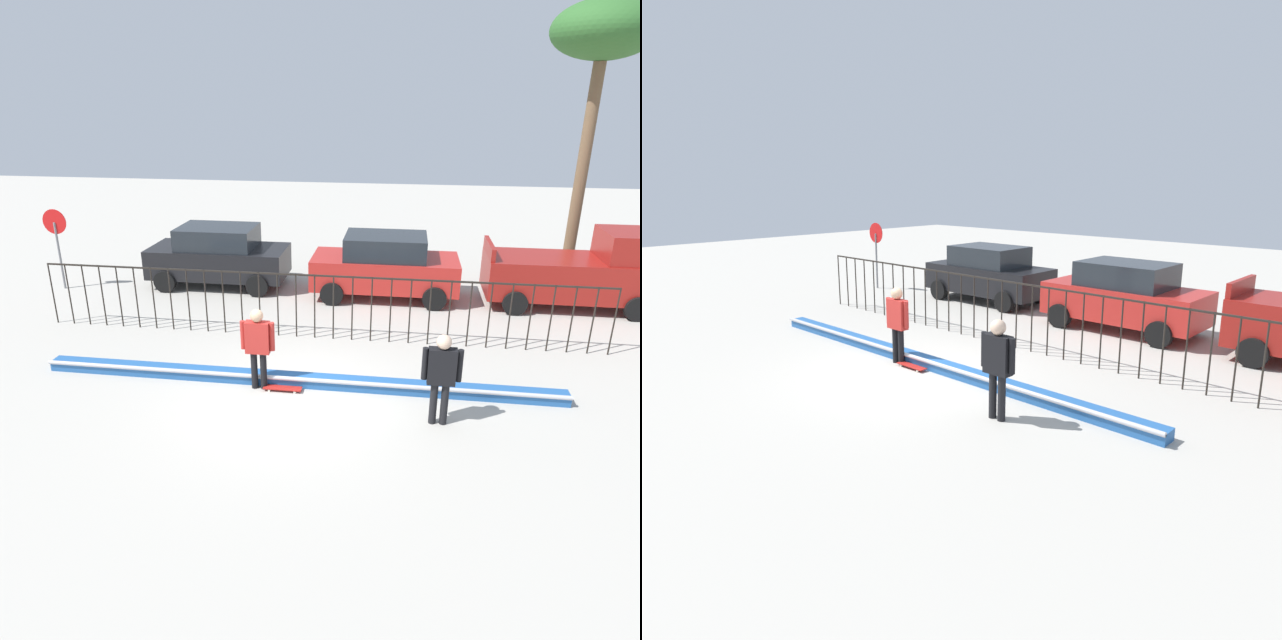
# 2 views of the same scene
# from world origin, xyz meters

# --- Properties ---
(ground_plane) EXTENTS (60.00, 60.00, 0.00)m
(ground_plane) POSITION_xyz_m (0.00, 0.00, 0.00)
(ground_plane) COLOR #ADA89E
(bowl_coping_ledge) EXTENTS (11.00, 0.41, 0.27)m
(bowl_coping_ledge) POSITION_xyz_m (0.00, 0.43, 0.12)
(bowl_coping_ledge) COLOR #235699
(bowl_coping_ledge) RESTS_ON ground
(perimeter_fence) EXTENTS (14.04, 0.04, 1.65)m
(perimeter_fence) POSITION_xyz_m (-0.00, 2.98, 1.03)
(perimeter_fence) COLOR black
(perimeter_fence) RESTS_ON ground
(skateboarder) EXTENTS (0.71, 0.27, 1.75)m
(skateboarder) POSITION_xyz_m (-0.73, 0.19, 1.05)
(skateboarder) COLOR black
(skateboarder) RESTS_ON ground
(skateboard) EXTENTS (0.80, 0.20, 0.07)m
(skateboard) POSITION_xyz_m (-0.23, 0.14, 0.06)
(skateboard) COLOR #A51E19
(skateboard) RESTS_ON ground
(camera_operator) EXTENTS (0.72, 0.27, 1.79)m
(camera_operator) POSITION_xyz_m (2.88, -0.66, 1.07)
(camera_operator) COLOR black
(camera_operator) RESTS_ON ground
(parked_car_black) EXTENTS (4.30, 2.12, 1.90)m
(parked_car_black) POSITION_xyz_m (-3.66, 6.77, 0.97)
(parked_car_black) COLOR black
(parked_car_black) RESTS_ON ground
(parked_car_red) EXTENTS (4.30, 2.12, 1.90)m
(parked_car_red) POSITION_xyz_m (1.58, 6.37, 0.97)
(parked_car_red) COLOR #B2231E
(parked_car_red) RESTS_ON ground
(pickup_truck) EXTENTS (4.70, 2.12, 2.24)m
(pickup_truck) POSITION_xyz_m (7.06, 6.32, 1.04)
(pickup_truck) COLOR maroon
(pickup_truck) RESTS_ON ground
(stop_sign) EXTENTS (0.76, 0.07, 2.50)m
(stop_sign) POSITION_xyz_m (-8.43, 5.71, 1.62)
(stop_sign) COLOR slate
(stop_sign) RESTS_ON ground
(palm_tree_tall) EXTENTS (3.00, 3.00, 8.26)m
(palm_tree_tall) POSITION_xyz_m (7.44, 8.93, 7.21)
(palm_tree_tall) COLOR brown
(palm_tree_tall) RESTS_ON ground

